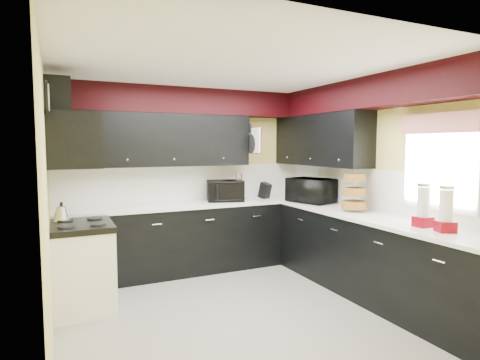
% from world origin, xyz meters
% --- Properties ---
extents(ground, '(3.60, 3.60, 0.00)m').
position_xyz_m(ground, '(0.00, 0.00, 0.00)').
color(ground, gray).
rests_on(ground, ground).
extents(wall_back, '(3.60, 0.06, 2.50)m').
position_xyz_m(wall_back, '(0.00, 1.80, 1.25)').
color(wall_back, '#E0C666').
rests_on(wall_back, ground).
extents(wall_right, '(0.06, 3.60, 2.50)m').
position_xyz_m(wall_right, '(1.80, 0.00, 1.25)').
color(wall_right, '#E0C666').
rests_on(wall_right, ground).
extents(wall_left, '(0.06, 3.60, 2.50)m').
position_xyz_m(wall_left, '(-1.80, 0.00, 1.25)').
color(wall_left, '#E0C666').
rests_on(wall_left, ground).
extents(ceiling, '(3.60, 3.60, 0.06)m').
position_xyz_m(ceiling, '(0.00, 0.00, 2.50)').
color(ceiling, white).
rests_on(ceiling, wall_back).
extents(cab_back, '(3.60, 0.60, 0.90)m').
position_xyz_m(cab_back, '(0.00, 1.50, 0.45)').
color(cab_back, black).
rests_on(cab_back, ground).
extents(cab_right, '(0.60, 3.00, 0.90)m').
position_xyz_m(cab_right, '(1.50, -0.30, 0.45)').
color(cab_right, black).
rests_on(cab_right, ground).
extents(counter_back, '(3.62, 0.64, 0.04)m').
position_xyz_m(counter_back, '(0.00, 1.50, 0.92)').
color(counter_back, white).
rests_on(counter_back, cab_back).
extents(counter_right, '(0.64, 3.02, 0.04)m').
position_xyz_m(counter_right, '(1.50, -0.30, 0.92)').
color(counter_right, white).
rests_on(counter_right, cab_right).
extents(splash_back, '(3.60, 0.02, 0.50)m').
position_xyz_m(splash_back, '(0.00, 1.79, 1.19)').
color(splash_back, white).
rests_on(splash_back, counter_back).
extents(splash_right, '(0.02, 3.60, 0.50)m').
position_xyz_m(splash_right, '(1.79, 0.00, 1.19)').
color(splash_right, white).
rests_on(splash_right, counter_right).
extents(upper_back, '(2.60, 0.35, 0.70)m').
position_xyz_m(upper_back, '(-0.50, 1.62, 1.80)').
color(upper_back, black).
rests_on(upper_back, wall_back).
extents(upper_right, '(0.35, 1.80, 0.70)m').
position_xyz_m(upper_right, '(1.62, 0.90, 1.80)').
color(upper_right, black).
rests_on(upper_right, wall_right).
extents(soffit_back, '(3.60, 0.36, 0.35)m').
position_xyz_m(soffit_back, '(0.00, 1.62, 2.33)').
color(soffit_back, black).
rests_on(soffit_back, wall_back).
extents(soffit_right, '(0.36, 3.24, 0.35)m').
position_xyz_m(soffit_right, '(1.62, -0.18, 2.33)').
color(soffit_right, black).
rests_on(soffit_right, wall_right).
extents(stove, '(0.60, 0.75, 0.86)m').
position_xyz_m(stove, '(-1.50, 0.75, 0.43)').
color(stove, white).
rests_on(stove, ground).
extents(cooktop, '(0.62, 0.77, 0.06)m').
position_xyz_m(cooktop, '(-1.50, 0.75, 0.89)').
color(cooktop, black).
rests_on(cooktop, stove).
extents(hood, '(0.50, 0.78, 0.55)m').
position_xyz_m(hood, '(-1.55, 0.75, 1.78)').
color(hood, black).
rests_on(hood, wall_left).
extents(hood_duct, '(0.24, 0.40, 0.40)m').
position_xyz_m(hood_duct, '(-1.68, 0.75, 2.20)').
color(hood_duct, black).
rests_on(hood_duct, wall_left).
extents(window, '(0.03, 0.86, 0.96)m').
position_xyz_m(window, '(1.79, -0.90, 1.55)').
color(window, white).
rests_on(window, wall_right).
extents(valance, '(0.04, 0.88, 0.20)m').
position_xyz_m(valance, '(1.73, -0.90, 1.95)').
color(valance, red).
rests_on(valance, wall_right).
extents(pan_top, '(0.03, 0.22, 0.40)m').
position_xyz_m(pan_top, '(0.82, 1.55, 2.00)').
color(pan_top, black).
rests_on(pan_top, upper_back).
extents(pan_mid, '(0.03, 0.28, 0.46)m').
position_xyz_m(pan_mid, '(0.82, 1.42, 1.75)').
color(pan_mid, black).
rests_on(pan_mid, upper_back).
extents(pan_low, '(0.03, 0.24, 0.42)m').
position_xyz_m(pan_low, '(0.82, 1.68, 1.72)').
color(pan_low, black).
rests_on(pan_low, upper_back).
extents(cut_board, '(0.03, 0.26, 0.35)m').
position_xyz_m(cut_board, '(0.83, 1.30, 1.80)').
color(cut_board, white).
rests_on(cut_board, upper_back).
extents(baskets, '(0.27, 0.27, 0.50)m').
position_xyz_m(baskets, '(1.52, 0.05, 1.18)').
color(baskets, brown).
rests_on(baskets, upper_right).
extents(clock, '(0.03, 0.30, 0.30)m').
position_xyz_m(clock, '(-1.77, 0.25, 2.15)').
color(clock, black).
rests_on(clock, wall_left).
extents(deco_plate, '(0.03, 0.24, 0.24)m').
position_xyz_m(deco_plate, '(1.77, -0.35, 2.25)').
color(deco_plate, white).
rests_on(deco_plate, wall_right).
extents(toaster_oven, '(0.61, 0.55, 0.29)m').
position_xyz_m(toaster_oven, '(0.46, 1.52, 1.09)').
color(toaster_oven, black).
rests_on(toaster_oven, counter_back).
extents(microwave, '(0.56, 0.70, 0.34)m').
position_xyz_m(microwave, '(1.48, 0.88, 1.11)').
color(microwave, black).
rests_on(microwave, counter_right).
extents(utensil_crock, '(0.16, 0.16, 0.16)m').
position_xyz_m(utensil_crock, '(0.66, 1.48, 1.02)').
color(utensil_crock, silver).
rests_on(utensil_crock, counter_back).
extents(knife_block, '(0.15, 0.17, 0.23)m').
position_xyz_m(knife_block, '(1.10, 1.52, 1.06)').
color(knife_block, black).
rests_on(knife_block, counter_back).
extents(kettle, '(0.22, 0.22, 0.16)m').
position_xyz_m(kettle, '(-1.68, 0.98, 1.00)').
color(kettle, silver).
rests_on(kettle, cooktop).
extents(dispenser_a, '(0.15, 0.15, 0.40)m').
position_xyz_m(dispenser_a, '(1.50, -0.96, 1.14)').
color(dispenser_a, '#5D120B').
rests_on(dispenser_a, counter_right).
extents(dispenser_b, '(0.20, 0.20, 0.40)m').
position_xyz_m(dispenser_b, '(1.49, -1.21, 1.14)').
color(dispenser_b, '#701301').
rests_on(dispenser_b, counter_right).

